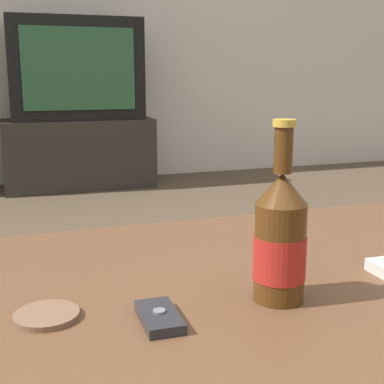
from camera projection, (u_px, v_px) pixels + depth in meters
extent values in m
cube|color=brown|center=(219.00, 297.00, 0.84)|extent=(1.18, 0.75, 0.04)
cylinder|color=#492F1E|center=(368.00, 295.00, 1.34)|extent=(0.07, 0.07, 0.36)
cube|color=#28231E|center=(79.00, 153.00, 3.46)|extent=(0.94, 0.39, 0.44)
cube|color=black|center=(75.00, 69.00, 3.34)|extent=(0.81, 0.36, 0.62)
cube|color=#234C2D|center=(79.00, 69.00, 3.17)|extent=(0.66, 0.01, 0.48)
cylinder|color=#47280F|center=(280.00, 252.00, 0.77)|extent=(0.07, 0.07, 0.14)
cylinder|color=maroon|center=(279.00, 257.00, 0.77)|extent=(0.08, 0.08, 0.06)
cone|color=#47280F|center=(282.00, 189.00, 0.75)|extent=(0.07, 0.07, 0.04)
cylinder|color=#47280F|center=(283.00, 150.00, 0.73)|extent=(0.03, 0.03, 0.06)
cylinder|color=#B79333|center=(284.00, 123.00, 0.73)|extent=(0.03, 0.03, 0.01)
cube|color=#232328|center=(159.00, 317.00, 0.71)|extent=(0.05, 0.10, 0.01)
cylinder|color=slate|center=(159.00, 311.00, 0.71)|extent=(0.02, 0.02, 0.00)
cylinder|color=brown|center=(47.00, 315.00, 0.72)|extent=(0.09, 0.09, 0.01)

